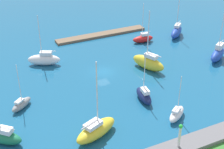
{
  "coord_description": "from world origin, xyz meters",
  "views": [
    {
      "loc": [
        24.03,
        54.01,
        32.26
      ],
      "look_at": [
        0.0,
        4.23,
        1.5
      ],
      "focal_mm": 52.36,
      "sensor_mm": 36.0,
      "label": 1
    }
  ],
  "objects_px": {
    "pier_dock": "(102,35)",
    "sailboat_green_outer_mooring": "(4,136)",
    "sailboat_navy_west_end": "(144,95)",
    "sailboat_white_east_end": "(177,114)",
    "sailboat_blue_lone_north": "(176,32)",
    "sailboat_yellow_along_channel": "(148,62)",
    "sailboat_blue_mid_basin": "(218,54)",
    "sailboat_white_lone_south": "(44,59)",
    "sailboat_gray_inner_mooring": "(21,104)",
    "sailboat_red_far_south": "(143,38)",
    "harbor_beacon": "(180,134)",
    "sailboat_yellow_by_breakwater": "(96,130)"
  },
  "relations": [
    {
      "from": "sailboat_red_far_south",
      "to": "sailboat_white_east_end",
      "type": "height_order",
      "value": "sailboat_red_far_south"
    },
    {
      "from": "pier_dock",
      "to": "sailboat_yellow_along_channel",
      "type": "xyz_separation_m",
      "value": [
        -1.27,
        20.96,
        1.26
      ]
    },
    {
      "from": "harbor_beacon",
      "to": "sailboat_yellow_along_channel",
      "type": "xyz_separation_m",
      "value": [
        -9.6,
        -23.75,
        -2.1
      ]
    },
    {
      "from": "pier_dock",
      "to": "sailboat_red_far_south",
      "type": "bearing_deg",
      "value": 132.24
    },
    {
      "from": "pier_dock",
      "to": "sailboat_white_lone_south",
      "type": "xyz_separation_m",
      "value": [
        17.72,
        9.63,
        1.02
      ]
    },
    {
      "from": "sailboat_yellow_along_channel",
      "to": "sailboat_blue_mid_basin",
      "type": "xyz_separation_m",
      "value": [
        -15.94,
        2.95,
        -0.06
      ]
    },
    {
      "from": "sailboat_yellow_along_channel",
      "to": "sailboat_green_outer_mooring",
      "type": "relative_size",
      "value": 1.12
    },
    {
      "from": "sailboat_blue_mid_basin",
      "to": "sailboat_navy_west_end",
      "type": "height_order",
      "value": "sailboat_blue_mid_basin"
    },
    {
      "from": "pier_dock",
      "to": "sailboat_green_outer_mooring",
      "type": "height_order",
      "value": "sailboat_green_outer_mooring"
    },
    {
      "from": "pier_dock",
      "to": "sailboat_blue_mid_basin",
      "type": "relative_size",
      "value": 2.06
    },
    {
      "from": "sailboat_yellow_by_breakwater",
      "to": "sailboat_blue_mid_basin",
      "type": "bearing_deg",
      "value": -2.45
    },
    {
      "from": "pier_dock",
      "to": "sailboat_blue_mid_basin",
      "type": "distance_m",
      "value": 29.49
    },
    {
      "from": "sailboat_white_lone_south",
      "to": "sailboat_yellow_by_breakwater",
      "type": "relative_size",
      "value": 0.88
    },
    {
      "from": "sailboat_yellow_by_breakwater",
      "to": "sailboat_blue_lone_north",
      "type": "bearing_deg",
      "value": 16.53
    },
    {
      "from": "pier_dock",
      "to": "sailboat_yellow_by_breakwater",
      "type": "height_order",
      "value": "sailboat_yellow_by_breakwater"
    },
    {
      "from": "sailboat_red_far_south",
      "to": "sailboat_navy_west_end",
      "type": "relative_size",
      "value": 1.06
    },
    {
      "from": "sailboat_gray_inner_mooring",
      "to": "sailboat_navy_west_end",
      "type": "height_order",
      "value": "sailboat_navy_west_end"
    },
    {
      "from": "sailboat_navy_west_end",
      "to": "sailboat_blue_lone_north",
      "type": "relative_size",
      "value": 0.9
    },
    {
      "from": "sailboat_white_lone_south",
      "to": "sailboat_gray_inner_mooring",
      "type": "distance_m",
      "value": 16.21
    },
    {
      "from": "sailboat_yellow_along_channel",
      "to": "sailboat_navy_west_end",
      "type": "xyz_separation_m",
      "value": [
        6.86,
        9.82,
        -0.51
      ]
    },
    {
      "from": "sailboat_green_outer_mooring",
      "to": "sailboat_white_east_end",
      "type": "bearing_deg",
      "value": -149.6
    },
    {
      "from": "sailboat_blue_mid_basin",
      "to": "sailboat_yellow_by_breakwater",
      "type": "height_order",
      "value": "sailboat_yellow_by_breakwater"
    },
    {
      "from": "sailboat_gray_inner_mooring",
      "to": "sailboat_white_lone_south",
      "type": "bearing_deg",
      "value": 21.18
    },
    {
      "from": "sailboat_yellow_along_channel",
      "to": "sailboat_blue_mid_basin",
      "type": "relative_size",
      "value": 1.07
    },
    {
      "from": "sailboat_green_outer_mooring",
      "to": "sailboat_gray_inner_mooring",
      "type": "xyz_separation_m",
      "value": [
        -4.16,
        -7.81,
        -0.33
      ]
    },
    {
      "from": "sailboat_red_far_south",
      "to": "sailboat_blue_lone_north",
      "type": "xyz_separation_m",
      "value": [
        -9.48,
        0.63,
        0.4
      ]
    },
    {
      "from": "sailboat_blue_mid_basin",
      "to": "sailboat_red_far_south",
      "type": "distance_m",
      "value": 18.41
    },
    {
      "from": "sailboat_red_far_south",
      "to": "pier_dock",
      "type": "bearing_deg",
      "value": -41.91
    },
    {
      "from": "sailboat_green_outer_mooring",
      "to": "sailboat_yellow_by_breakwater",
      "type": "height_order",
      "value": "sailboat_yellow_by_breakwater"
    },
    {
      "from": "harbor_beacon",
      "to": "sailboat_yellow_along_channel",
      "type": "height_order",
      "value": "sailboat_yellow_along_channel"
    },
    {
      "from": "harbor_beacon",
      "to": "sailboat_yellow_by_breakwater",
      "type": "bearing_deg",
      "value": -44.2
    },
    {
      "from": "sailboat_yellow_along_channel",
      "to": "sailboat_navy_west_end",
      "type": "bearing_deg",
      "value": 122.55
    },
    {
      "from": "sailboat_blue_lone_north",
      "to": "sailboat_white_east_end",
      "type": "relative_size",
      "value": 1.32
    },
    {
      "from": "sailboat_blue_mid_basin",
      "to": "sailboat_white_lone_south",
      "type": "relative_size",
      "value": 1.06
    },
    {
      "from": "sailboat_blue_lone_north",
      "to": "sailboat_green_outer_mooring",
      "type": "bearing_deg",
      "value": -13.38
    },
    {
      "from": "sailboat_yellow_along_channel",
      "to": "sailboat_blue_mid_basin",
      "type": "bearing_deg",
      "value": -123.0
    },
    {
      "from": "sailboat_blue_mid_basin",
      "to": "sailboat_yellow_by_breakwater",
      "type": "xyz_separation_m",
      "value": [
        34.33,
        12.25,
        -0.23
      ]
    },
    {
      "from": "sailboat_yellow_along_channel",
      "to": "sailboat_white_lone_south",
      "type": "height_order",
      "value": "sailboat_yellow_along_channel"
    },
    {
      "from": "sailboat_blue_mid_basin",
      "to": "harbor_beacon",
      "type": "bearing_deg",
      "value": 8.88
    },
    {
      "from": "sailboat_white_lone_south",
      "to": "sailboat_red_far_south",
      "type": "distance_m",
      "value": 25.28
    },
    {
      "from": "sailboat_yellow_along_channel",
      "to": "sailboat_navy_west_end",
      "type": "distance_m",
      "value": 11.99
    },
    {
      "from": "sailboat_gray_inner_mooring",
      "to": "sailboat_blue_lone_north",
      "type": "height_order",
      "value": "sailboat_blue_lone_north"
    },
    {
      "from": "pier_dock",
      "to": "sailboat_white_east_end",
      "type": "distance_m",
      "value": 37.86
    },
    {
      "from": "sailboat_gray_inner_mooring",
      "to": "sailboat_white_east_end",
      "type": "xyz_separation_m",
      "value": [
        -22.15,
        13.93,
        0.08
      ]
    },
    {
      "from": "pier_dock",
      "to": "sailboat_blue_lone_north",
      "type": "bearing_deg",
      "value": 152.34
    },
    {
      "from": "sailboat_blue_lone_north",
      "to": "sailboat_yellow_by_breakwater",
      "type": "bearing_deg",
      "value": -0.59
    },
    {
      "from": "sailboat_red_far_south",
      "to": "sailboat_gray_inner_mooring",
      "type": "xyz_separation_m",
      "value": [
        33.16,
        15.48,
        -0.18
      ]
    },
    {
      "from": "sailboat_navy_west_end",
      "to": "sailboat_white_east_end",
      "type": "bearing_deg",
      "value": -155.86
    },
    {
      "from": "sailboat_green_outer_mooring",
      "to": "sailboat_blue_mid_basin",
      "type": "bearing_deg",
      "value": -127.26
    },
    {
      "from": "sailboat_green_outer_mooring",
      "to": "sailboat_yellow_along_channel",
      "type": "bearing_deg",
      "value": -117.66
    }
  ]
}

